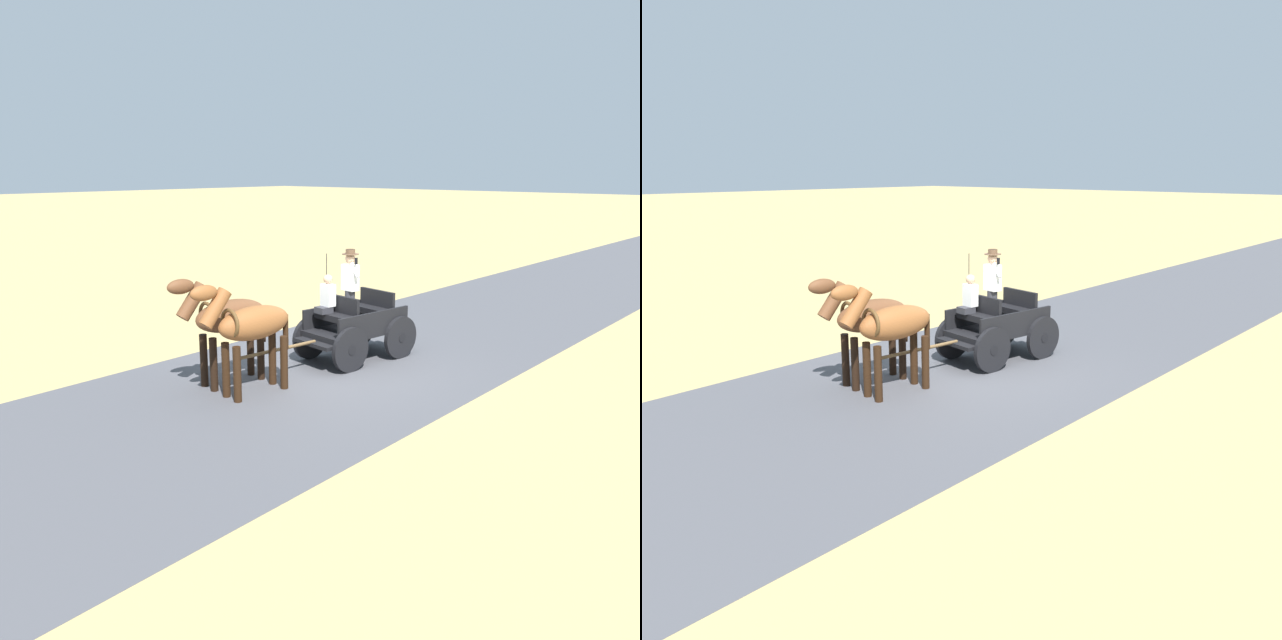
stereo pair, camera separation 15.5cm
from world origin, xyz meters
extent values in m
plane|color=tan|center=(0.00, 0.00, 0.00)|extent=(200.00, 200.00, 0.00)
cube|color=#4C4C51|center=(0.00, 0.00, 0.00)|extent=(6.34, 160.00, 0.01)
cube|color=black|center=(0.12, -0.79, 0.66)|extent=(1.48, 2.34, 0.12)
cube|color=black|center=(-0.44, -0.71, 0.94)|extent=(0.34, 2.08, 0.44)
cube|color=black|center=(0.69, -0.87, 0.94)|extent=(0.34, 2.08, 0.44)
cube|color=black|center=(0.28, 0.42, 0.56)|extent=(1.10, 0.38, 0.08)
cube|color=black|center=(-0.04, -1.98, 0.48)|extent=(0.74, 0.29, 0.06)
cube|color=black|center=(0.20, -0.19, 1.04)|extent=(1.06, 0.49, 0.14)
cube|color=black|center=(0.18, -0.37, 1.26)|extent=(1.02, 0.22, 0.44)
cube|color=black|center=(0.06, -1.28, 1.04)|extent=(1.06, 0.49, 0.14)
cube|color=black|center=(0.03, -1.46, 1.26)|extent=(1.02, 0.22, 0.44)
cylinder|color=black|center=(-0.42, 0.06, 0.48)|extent=(0.23, 0.96, 0.96)
cylinder|color=black|center=(-0.42, 0.06, 0.48)|extent=(0.15, 0.23, 0.21)
cylinder|color=black|center=(0.87, -0.11, 0.48)|extent=(0.23, 0.96, 0.96)
cylinder|color=black|center=(0.87, -0.11, 0.48)|extent=(0.15, 0.23, 0.21)
cylinder|color=black|center=(-0.63, -1.47, 0.48)|extent=(0.23, 0.96, 0.96)
cylinder|color=black|center=(-0.63, -1.47, 0.48)|extent=(0.15, 0.23, 0.21)
cylinder|color=black|center=(0.66, -1.64, 0.48)|extent=(0.23, 0.96, 0.96)
cylinder|color=black|center=(0.66, -1.64, 0.48)|extent=(0.15, 0.23, 0.21)
cylinder|color=brown|center=(0.41, 1.39, 0.61)|extent=(0.34, 1.99, 0.07)
cylinder|color=black|center=(0.50, -0.23, 1.74)|extent=(0.02, 0.02, 1.30)
cylinder|color=#2D2D33|center=(0.02, -0.44, 1.17)|extent=(0.22, 0.22, 0.90)
cube|color=silver|center=(0.02, -0.44, 1.90)|extent=(0.37, 0.26, 0.56)
sphere|color=tan|center=(0.02, -0.44, 2.30)|extent=(0.22, 0.22, 0.22)
cylinder|color=#473323|center=(0.02, -0.44, 2.40)|extent=(0.36, 0.36, 0.01)
cylinder|color=#473323|center=(0.02, -0.44, 2.45)|extent=(0.20, 0.20, 0.10)
cylinder|color=silver|center=(-0.16, -0.38, 2.08)|extent=(0.27, 0.11, 0.32)
cube|color=black|center=(-0.21, -0.35, 2.28)|extent=(0.03, 0.07, 0.14)
cube|color=#2D2D33|center=(0.47, -0.10, 1.18)|extent=(0.32, 0.35, 0.14)
cube|color=silver|center=(0.45, -0.22, 1.49)|extent=(0.32, 0.24, 0.48)
sphere|color=tan|center=(0.45, -0.22, 1.84)|extent=(0.20, 0.20, 0.20)
ellipsoid|color=brown|center=(0.14, 2.24, 1.37)|extent=(0.73, 1.61, 0.64)
cylinder|color=black|center=(0.02, 2.80, 0.53)|extent=(0.15, 0.15, 1.05)
cylinder|color=black|center=(0.38, 2.76, 0.53)|extent=(0.15, 0.15, 1.05)
cylinder|color=black|center=(-0.10, 1.71, 0.53)|extent=(0.15, 0.15, 1.05)
cylinder|color=black|center=(0.26, 1.67, 0.53)|extent=(0.15, 0.15, 1.05)
cylinder|color=brown|center=(0.23, 3.07, 1.77)|extent=(0.33, 0.67, 0.73)
ellipsoid|color=brown|center=(0.26, 3.29, 2.07)|extent=(0.28, 0.56, 0.28)
cube|color=black|center=(0.23, 3.05, 1.81)|extent=(0.12, 0.51, 0.56)
cylinder|color=black|center=(0.05, 1.50, 1.07)|extent=(0.11, 0.11, 0.70)
torus|color=brown|center=(0.20, 2.78, 1.45)|extent=(0.55, 0.13, 0.55)
ellipsoid|color=brown|center=(0.91, 2.13, 1.37)|extent=(0.78, 1.62, 0.64)
cylinder|color=black|center=(0.80, 2.70, 0.53)|extent=(0.15, 0.15, 1.05)
cylinder|color=black|center=(1.16, 2.65, 0.53)|extent=(0.15, 0.15, 1.05)
cylinder|color=black|center=(0.65, 1.62, 0.53)|extent=(0.15, 0.15, 1.05)
cylinder|color=black|center=(1.01, 1.57, 0.53)|extent=(0.15, 0.15, 1.05)
cylinder|color=brown|center=(1.03, 2.97, 1.77)|extent=(0.35, 0.68, 0.73)
ellipsoid|color=brown|center=(1.06, 3.18, 2.07)|extent=(0.30, 0.57, 0.28)
cube|color=black|center=(1.02, 2.95, 1.81)|extent=(0.13, 0.51, 0.56)
cylinder|color=black|center=(0.80, 1.40, 1.07)|extent=(0.11, 0.11, 0.70)
torus|color=brown|center=(0.98, 2.67, 1.45)|extent=(0.55, 0.15, 0.55)
camera|label=1|loc=(-8.40, 10.07, 4.17)|focal=35.87mm
camera|label=2|loc=(-8.52, 9.97, 4.17)|focal=35.87mm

